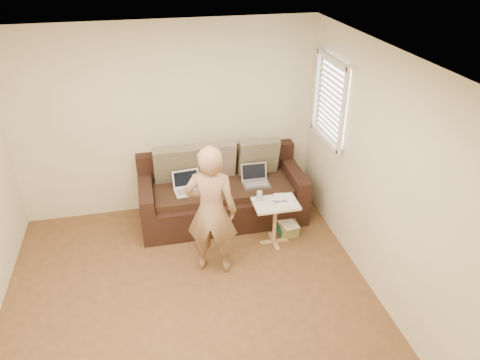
{
  "coord_description": "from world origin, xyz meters",
  "views": [
    {
      "loc": [
        -0.27,
        -3.35,
        3.54
      ],
      "look_at": [
        0.8,
        1.4,
        0.78
      ],
      "focal_mm": 33.48,
      "sensor_mm": 36.0,
      "label": 1
    }
  ],
  "objects": [
    {
      "name": "pillow_mid",
      "position": [
        0.59,
        1.99,
        0.79
      ],
      "size": [
        0.55,
        0.27,
        0.57
      ],
      "primitive_type": null,
      "rotation": [
        0.24,
        0.0,
        0.0
      ],
      "color": "#705950",
      "rests_on": "sofa"
    },
    {
      "name": "laptop_silver",
      "position": [
        1.09,
        1.67,
        0.52
      ],
      "size": [
        0.36,
        0.26,
        0.24
      ],
      "primitive_type": null,
      "rotation": [
        0.0,
        0.0,
        -0.01
      ],
      "color": "#B7BABC",
      "rests_on": "sofa"
    },
    {
      "name": "sofa",
      "position": [
        0.64,
        1.77,
        0.42
      ],
      "size": [
        2.2,
        0.95,
        0.85
      ],
      "primitive_type": null,
      "color": "black",
      "rests_on": "ground"
    },
    {
      "name": "pillow_left",
      "position": [
        0.04,
        1.98,
        0.79
      ],
      "size": [
        0.55,
        0.29,
        0.57
      ],
      "primitive_type": null,
      "rotation": [
        0.28,
        0.0,
        0.0
      ],
      "color": "brown",
      "rests_on": "sofa"
    },
    {
      "name": "side_table",
      "position": [
        1.17,
        1.07,
        0.3
      ],
      "size": [
        0.55,
        0.38,
        0.6
      ],
      "primitive_type": null,
      "color": "silver",
      "rests_on": "ground"
    },
    {
      "name": "scissors",
      "position": [
        1.23,
        1.07,
        0.61
      ],
      "size": [
        0.2,
        0.14,
        0.02
      ],
      "primitive_type": null,
      "rotation": [
        0.0,
        0.0,
        0.27
      ],
      "color": "silver",
      "rests_on": "side_table"
    },
    {
      "name": "wall_back",
      "position": [
        0.0,
        2.25,
        1.3
      ],
      "size": [
        4.0,
        0.0,
        4.0
      ],
      "primitive_type": "plane",
      "rotation": [
        1.57,
        0.0,
        0.0
      ],
      "color": "beige",
      "rests_on": "ground"
    },
    {
      "name": "window_blinds",
      "position": [
        1.95,
        1.5,
        1.7
      ],
      "size": [
        0.12,
        0.88,
        1.08
      ],
      "primitive_type": null,
      "color": "white",
      "rests_on": "wall_right"
    },
    {
      "name": "paper_on_table",
      "position": [
        1.29,
        1.11,
        0.6
      ],
      "size": [
        0.25,
        0.33,
        0.0
      ],
      "primitive_type": null,
      "rotation": [
        0.0,
        0.0,
        -0.14
      ],
      "color": "white",
      "rests_on": "side_table"
    },
    {
      "name": "floor",
      "position": [
        0.0,
        0.0,
        0.0
      ],
      "size": [
        4.5,
        4.5,
        0.0
      ],
      "primitive_type": "plane",
      "color": "#52381E",
      "rests_on": "ground"
    },
    {
      "name": "striped_box",
      "position": [
        1.4,
        1.2,
        0.08
      ],
      "size": [
        0.25,
        0.25,
        0.16
      ],
      "primitive_type": null,
      "color": "orange",
      "rests_on": "ground"
    },
    {
      "name": "person",
      "position": [
        0.33,
        0.75,
        0.8
      ],
      "size": [
        0.68,
        0.56,
        1.6
      ],
      "primitive_type": "imported",
      "rotation": [
        0.0,
        0.0,
        2.83
      ],
      "color": "#967652",
      "rests_on": "ground"
    },
    {
      "name": "laptop_white",
      "position": [
        0.17,
        1.69,
        0.52
      ],
      "size": [
        0.38,
        0.29,
        0.26
      ],
      "primitive_type": null,
      "rotation": [
        0.0,
        0.0,
        0.1
      ],
      "color": "white",
      "rests_on": "sofa"
    },
    {
      "name": "wall_right",
      "position": [
        2.0,
        0.0,
        1.3
      ],
      "size": [
        0.0,
        4.5,
        4.5
      ],
      "primitive_type": "plane",
      "rotation": [
        1.57,
        0.0,
        -1.57
      ],
      "color": "beige",
      "rests_on": "ground"
    },
    {
      "name": "ceiling",
      "position": [
        0.0,
        0.0,
        2.6
      ],
      "size": [
        4.5,
        4.5,
        0.0
      ],
      "primitive_type": "plane",
      "rotation": [
        3.14,
        0.0,
        0.0
      ],
      "color": "white",
      "rests_on": "wall_back"
    },
    {
      "name": "drinking_glass",
      "position": [
        0.99,
        1.17,
        0.66
      ],
      "size": [
        0.07,
        0.07,
        0.12
      ],
      "primitive_type": null,
      "color": "silver",
      "rests_on": "side_table"
    },
    {
      "name": "pillow_right",
      "position": [
        1.19,
        1.97,
        0.79
      ],
      "size": [
        0.55,
        0.28,
        0.57
      ],
      "primitive_type": null,
      "rotation": [
        0.26,
        0.0,
        0.0
      ],
      "color": "brown",
      "rests_on": "sofa"
    }
  ]
}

